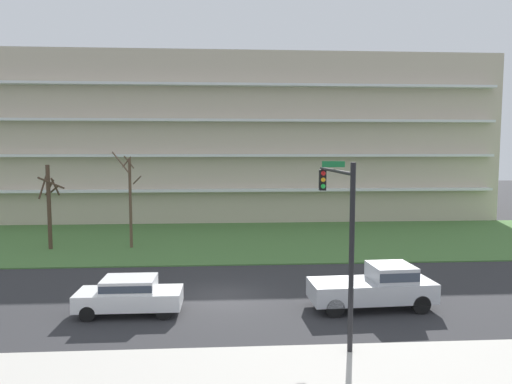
# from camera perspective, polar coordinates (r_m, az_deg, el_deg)

# --- Properties ---
(ground) EXTENTS (160.00, 160.00, 0.00)m
(ground) POSITION_cam_1_polar(r_m,az_deg,el_deg) (22.84, -3.96, -12.66)
(ground) COLOR #2D2D30
(sidewalk_curb_near) EXTENTS (80.00, 4.00, 0.15)m
(sidewalk_curb_near) POSITION_cam_1_polar(r_m,az_deg,el_deg) (15.39, -4.12, -21.56)
(sidewalk_curb_near) COLOR #BCB7AD
(sidewalk_curb_near) RESTS_ON ground
(grass_lawn_strip) EXTENTS (80.00, 16.00, 0.08)m
(grass_lawn_strip) POSITION_cam_1_polar(r_m,az_deg,el_deg) (36.41, -3.86, -5.83)
(grass_lawn_strip) COLOR #477238
(grass_lawn_strip) RESTS_ON ground
(apartment_building) EXTENTS (53.16, 14.82, 16.12)m
(apartment_building) POSITION_cam_1_polar(r_m,az_deg,el_deg) (50.68, -3.86, 6.39)
(apartment_building) COLOR beige
(apartment_building) RESTS_ON ground
(tree_far_left) EXTENTS (1.85, 1.92, 5.95)m
(tree_far_left) POSITION_cam_1_polar(r_m,az_deg,el_deg) (35.39, -23.87, -1.27)
(tree_far_left) COLOR #4C3828
(tree_far_left) RESTS_ON ground
(tree_left) EXTENTS (1.97, 1.97, 6.85)m
(tree_left) POSITION_cam_1_polar(r_m,az_deg,el_deg) (33.98, -15.10, -0.76)
(tree_left) COLOR brown
(tree_left) RESTS_ON ground
(sedan_white_near_left) EXTENTS (4.40, 1.81, 1.57)m
(sedan_white_near_left) POSITION_cam_1_polar(r_m,az_deg,el_deg) (21.08, -15.15, -11.88)
(sedan_white_near_left) COLOR white
(sedan_white_near_left) RESTS_ON ground
(pickup_silver_center_left) EXTENTS (5.50, 2.28, 1.95)m
(pickup_silver_center_left) POSITION_cam_1_polar(r_m,az_deg,el_deg) (21.67, 14.47, -11.00)
(pickup_silver_center_left) COLOR #B7BABF
(pickup_silver_center_left) RESTS_ON ground
(traffic_signal_mast) EXTENTS (0.90, 5.25, 6.58)m
(traffic_signal_mast) POSITION_cam_1_polar(r_m,az_deg,el_deg) (17.55, 10.15, -3.10)
(traffic_signal_mast) COLOR black
(traffic_signal_mast) RESTS_ON ground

